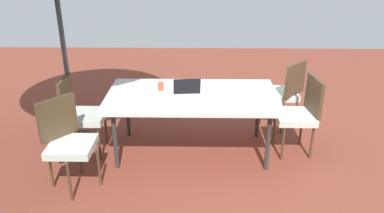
# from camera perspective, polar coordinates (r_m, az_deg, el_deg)

# --- Properties ---
(ground_plane) EXTENTS (10.00, 10.00, 0.02)m
(ground_plane) POSITION_cam_1_polar(r_m,az_deg,el_deg) (4.91, -0.00, -6.70)
(ground_plane) COLOR brown
(dining_table) EXTENTS (2.05, 1.11, 0.77)m
(dining_table) POSITION_cam_1_polar(r_m,az_deg,el_deg) (4.58, -0.00, 1.21)
(dining_table) COLOR silver
(dining_table) RESTS_ON ground_plane
(chair_southwest) EXTENTS (0.59, 0.59, 0.98)m
(chair_southwest) POSITION_cam_1_polar(r_m,az_deg,el_deg) (5.44, 13.63, 2.33)
(chair_southwest) COLOR silver
(chair_southwest) RESTS_ON ground_plane
(chair_west) EXTENTS (0.48, 0.47, 0.98)m
(chair_west) POSITION_cam_1_polar(r_m,az_deg,el_deg) (4.82, 15.86, -0.76)
(chair_west) COLOR silver
(chair_west) RESTS_ON ground_plane
(chair_northeast) EXTENTS (0.59, 0.58, 0.98)m
(chair_northeast) POSITION_cam_1_polar(r_m,az_deg,el_deg) (4.22, -18.08, -4.69)
(chair_northeast) COLOR silver
(chair_northeast) RESTS_ON ground_plane
(chair_east) EXTENTS (0.46, 0.46, 0.98)m
(chair_east) POSITION_cam_1_polar(r_m,az_deg,el_deg) (4.83, -16.34, -0.76)
(chair_east) COLOR silver
(chair_east) RESTS_ON ground_plane
(laptop) EXTENTS (0.34, 0.28, 0.21)m
(laptop) POSITION_cam_1_polar(r_m,az_deg,el_deg) (4.59, -0.80, 2.52)
(laptop) COLOR #B7B7BC
(laptop) RESTS_ON dining_table
(cup) EXTENTS (0.07, 0.07, 0.10)m
(cup) POSITION_cam_1_polar(r_m,az_deg,el_deg) (4.70, -4.66, 3.03)
(cup) COLOR #CC4C33
(cup) RESTS_ON dining_table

